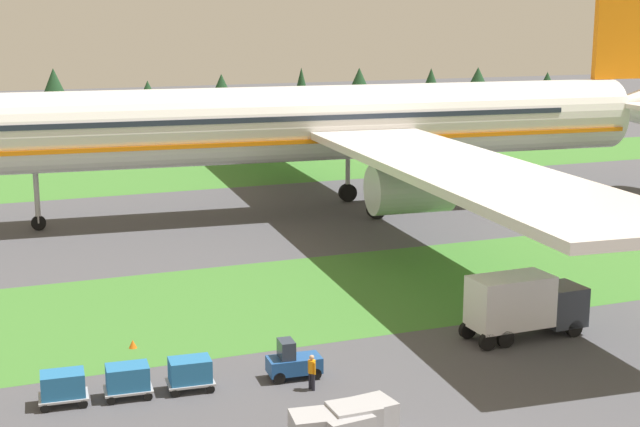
{
  "coord_description": "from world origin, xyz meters",
  "views": [
    {
      "loc": [
        -18.72,
        -28.64,
        17.39
      ],
      "look_at": [
        4.2,
        29.2,
        4.0
      ],
      "focal_mm": 51.93,
      "sensor_mm": 36.0,
      "label": 1
    }
  ],
  "objects_px": {
    "uld_container_0": "(354,424)",
    "taxiway_marker_1": "(133,344)",
    "cargo_dolly_third": "(63,386)",
    "ground_crew_marshaller": "(312,371)",
    "cargo_dolly_second": "(128,378)",
    "baggage_tug": "(293,362)",
    "cargo_dolly_lead": "(190,372)",
    "airliner": "(339,122)",
    "catering_truck": "(524,303)",
    "uld_container_1": "(369,419)"
  },
  "relations": [
    {
      "from": "cargo_dolly_second",
      "to": "baggage_tug",
      "type": "bearing_deg",
      "value": 90.0
    },
    {
      "from": "cargo_dolly_second",
      "to": "ground_crew_marshaller",
      "type": "bearing_deg",
      "value": 78.79
    },
    {
      "from": "cargo_dolly_second",
      "to": "cargo_dolly_third",
      "type": "bearing_deg",
      "value": -90.0
    },
    {
      "from": "cargo_dolly_second",
      "to": "airliner",
      "type": "bearing_deg",
      "value": 148.64
    },
    {
      "from": "cargo_dolly_second",
      "to": "taxiway_marker_1",
      "type": "bearing_deg",
      "value": 172.42
    },
    {
      "from": "baggage_tug",
      "to": "taxiway_marker_1",
      "type": "relative_size",
      "value": 5.96
    },
    {
      "from": "baggage_tug",
      "to": "taxiway_marker_1",
      "type": "distance_m",
      "value": 9.62
    },
    {
      "from": "ground_crew_marshaller",
      "to": "uld_container_0",
      "type": "bearing_deg",
      "value": 161.02
    },
    {
      "from": "ground_crew_marshaller",
      "to": "uld_container_0",
      "type": "relative_size",
      "value": 0.87
    },
    {
      "from": "airliner",
      "to": "uld_container_0",
      "type": "distance_m",
      "value": 46.91
    },
    {
      "from": "baggage_tug",
      "to": "cargo_dolly_second",
      "type": "height_order",
      "value": "baggage_tug"
    },
    {
      "from": "cargo_dolly_second",
      "to": "cargo_dolly_third",
      "type": "xyz_separation_m",
      "value": [
        -2.89,
        0.23,
        0.0
      ]
    },
    {
      "from": "uld_container_1",
      "to": "airliner",
      "type": "bearing_deg",
      "value": 68.82
    },
    {
      "from": "baggage_tug",
      "to": "uld_container_0",
      "type": "height_order",
      "value": "baggage_tug"
    },
    {
      "from": "cargo_dolly_second",
      "to": "uld_container_0",
      "type": "height_order",
      "value": "uld_container_0"
    },
    {
      "from": "cargo_dolly_third",
      "to": "baggage_tug",
      "type": "bearing_deg",
      "value": 90.0
    },
    {
      "from": "baggage_tug",
      "to": "cargo_dolly_third",
      "type": "distance_m",
      "value": 10.83
    },
    {
      "from": "uld_container_0",
      "to": "taxiway_marker_1",
      "type": "relative_size",
      "value": 4.42
    },
    {
      "from": "cargo_dolly_third",
      "to": "ground_crew_marshaller",
      "type": "xyz_separation_m",
      "value": [
        11.13,
        -2.57,
        0.03
      ]
    },
    {
      "from": "cargo_dolly_lead",
      "to": "uld_container_0",
      "type": "height_order",
      "value": "uld_container_0"
    },
    {
      "from": "baggage_tug",
      "to": "ground_crew_marshaller",
      "type": "height_order",
      "value": "baggage_tug"
    },
    {
      "from": "airliner",
      "to": "uld_container_1",
      "type": "bearing_deg",
      "value": 163.63
    },
    {
      "from": "airliner",
      "to": "cargo_dolly_lead",
      "type": "bearing_deg",
      "value": 152.28
    },
    {
      "from": "cargo_dolly_third",
      "to": "catering_truck",
      "type": "xyz_separation_m",
      "value": [
        24.58,
        -0.04,
        1.03
      ]
    },
    {
      "from": "baggage_tug",
      "to": "ground_crew_marshaller",
      "type": "relative_size",
      "value": 1.55
    },
    {
      "from": "baggage_tug",
      "to": "uld_container_0",
      "type": "xyz_separation_m",
      "value": [
        -0.06,
        -7.56,
        0.04
      ]
    },
    {
      "from": "cargo_dolly_second",
      "to": "taxiway_marker_1",
      "type": "xyz_separation_m",
      "value": [
        1.38,
        6.42,
        -0.69
      ]
    },
    {
      "from": "taxiway_marker_1",
      "to": "airliner",
      "type": "bearing_deg",
      "value": 49.95
    },
    {
      "from": "cargo_dolly_lead",
      "to": "ground_crew_marshaller",
      "type": "xyz_separation_m",
      "value": [
        5.35,
        -2.1,
        0.03
      ]
    },
    {
      "from": "ground_crew_marshaller",
      "to": "taxiway_marker_1",
      "type": "height_order",
      "value": "ground_crew_marshaller"
    },
    {
      "from": "cargo_dolly_second",
      "to": "uld_container_1",
      "type": "distance_m",
      "value": 11.72
    },
    {
      "from": "ground_crew_marshaller",
      "to": "airliner",
      "type": "bearing_deg",
      "value": -39.64
    },
    {
      "from": "cargo_dolly_second",
      "to": "catering_truck",
      "type": "relative_size",
      "value": 0.33
    },
    {
      "from": "cargo_dolly_lead",
      "to": "cargo_dolly_second",
      "type": "height_order",
      "value": "same"
    },
    {
      "from": "airliner",
      "to": "uld_container_0",
      "type": "relative_size",
      "value": 43.96
    },
    {
      "from": "taxiway_marker_1",
      "to": "cargo_dolly_third",
      "type": "bearing_deg",
      "value": -124.66
    },
    {
      "from": "airliner",
      "to": "uld_container_1",
      "type": "distance_m",
      "value": 46.28
    },
    {
      "from": "cargo_dolly_second",
      "to": "catering_truck",
      "type": "height_order",
      "value": "catering_truck"
    },
    {
      "from": "catering_truck",
      "to": "cargo_dolly_lead",
      "type": "bearing_deg",
      "value": -89.77
    },
    {
      "from": "baggage_tug",
      "to": "cargo_dolly_third",
      "type": "height_order",
      "value": "baggage_tug"
    },
    {
      "from": "catering_truck",
      "to": "taxiway_marker_1",
      "type": "relative_size",
      "value": 15.48
    },
    {
      "from": "cargo_dolly_third",
      "to": "uld_container_1",
      "type": "bearing_deg",
      "value": 59.77
    },
    {
      "from": "airliner",
      "to": "cargo_dolly_second",
      "type": "xyz_separation_m",
      "value": [
        -25.23,
        -34.78,
        -7.15
      ]
    },
    {
      "from": "catering_truck",
      "to": "cargo_dolly_third",
      "type": "bearing_deg",
      "value": -91.16
    },
    {
      "from": "taxiway_marker_1",
      "to": "ground_crew_marshaller",
      "type": "bearing_deg",
      "value": -51.91
    },
    {
      "from": "cargo_dolly_second",
      "to": "uld_container_0",
      "type": "distance_m",
      "value": 11.34
    },
    {
      "from": "cargo_dolly_second",
      "to": "uld_container_0",
      "type": "xyz_separation_m",
      "value": [
        7.84,
        -8.19,
        -0.07
      ]
    },
    {
      "from": "cargo_dolly_lead",
      "to": "cargo_dolly_third",
      "type": "bearing_deg",
      "value": -90.0
    },
    {
      "from": "ground_crew_marshaller",
      "to": "uld_container_1",
      "type": "bearing_deg",
      "value": 169.83
    },
    {
      "from": "airliner",
      "to": "cargo_dolly_third",
      "type": "bearing_deg",
      "value": 145.67
    }
  ]
}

